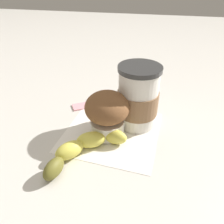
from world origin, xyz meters
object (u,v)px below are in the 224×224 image
(muffin, at_px, (107,112))
(banana, at_px, (83,147))
(coffee_cup, at_px, (138,98))
(sugar_packet, at_px, (82,106))

(muffin, relative_size, banana, 0.68)
(coffee_cup, distance_m, sugar_packet, 0.17)
(muffin, bearing_deg, coffee_cup, 132.20)
(coffee_cup, relative_size, muffin, 1.40)
(banana, relative_size, sugar_packet, 3.06)
(coffee_cup, xyz_separation_m, sugar_packet, (-0.04, -0.15, -0.07))
(banana, bearing_deg, muffin, 156.06)
(coffee_cup, xyz_separation_m, muffin, (0.05, -0.06, -0.01))
(muffin, relative_size, sugar_packet, 2.09)
(muffin, distance_m, sugar_packet, 0.15)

